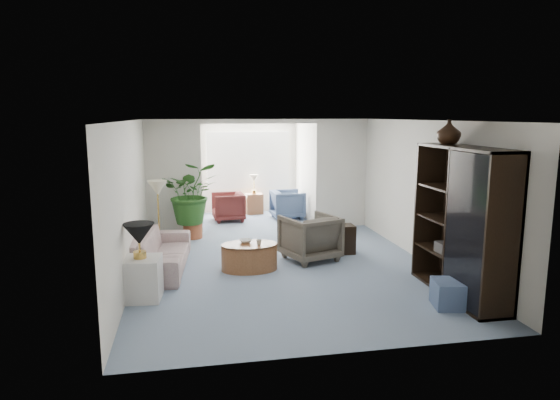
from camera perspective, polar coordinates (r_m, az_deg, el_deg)
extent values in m
plane|color=#7F8EA8|center=(8.37, 0.77, -8.13)|extent=(6.00, 6.00, 0.00)
plane|color=#7F8EA8|center=(12.28, -3.03, -2.30)|extent=(2.60, 2.60, 0.00)
cube|color=white|center=(10.89, -12.27, 2.59)|extent=(1.20, 0.12, 2.50)
cube|color=white|center=(11.43, 7.16, 3.07)|extent=(1.20, 0.12, 2.50)
cube|color=white|center=(10.92, -2.37, 9.14)|extent=(2.60, 0.12, 0.10)
cube|color=white|center=(13.13, -3.72, 4.66)|extent=(2.20, 0.02, 1.50)
cube|color=white|center=(13.10, -3.70, 4.65)|extent=(2.20, 0.02, 1.50)
cube|color=beige|center=(8.75, 16.96, 3.61)|extent=(0.04, 0.50, 0.40)
imported|color=#BBAF9E|center=(8.57, -13.74, -5.84)|extent=(1.01, 2.19, 0.62)
cube|color=silver|center=(7.30, -15.86, -8.79)|extent=(0.59, 0.59, 0.60)
cone|color=black|center=(7.12, -16.11, -3.82)|extent=(0.44, 0.44, 0.30)
cone|color=#F4ECC2|center=(9.38, -14.08, 1.37)|extent=(0.36, 0.36, 0.28)
cylinder|color=brown|center=(8.34, -3.58, -6.62)|extent=(1.15, 1.15, 0.45)
imported|color=silver|center=(8.36, -4.03, -4.79)|extent=(0.26, 0.26, 0.05)
imported|color=beige|center=(8.19, -2.47, -4.95)|extent=(0.12, 0.12, 0.09)
imported|color=#585246|center=(8.87, 3.50, -4.35)|extent=(1.13, 1.14, 0.82)
cube|color=black|center=(9.37, 7.21, -4.53)|extent=(0.46, 0.37, 0.54)
cube|color=black|center=(7.45, 20.40, -2.44)|extent=(0.52, 1.94, 2.16)
imported|color=#311D10|center=(7.73, 19.05, 7.50)|extent=(0.35, 0.35, 0.37)
cube|color=#4A577F|center=(7.18, 19.25, -10.27)|extent=(0.54, 0.54, 0.36)
cylinder|color=#AD5432|center=(10.60, -10.11, -3.53)|extent=(0.40, 0.40, 0.32)
imported|color=#28591E|center=(10.44, -10.25, 0.83)|extent=(1.18, 1.02, 1.31)
imported|color=#4A577F|center=(12.36, 0.89, -0.52)|extent=(0.83, 0.81, 0.72)
imported|color=#531C1D|center=(12.16, -6.06, -0.80)|extent=(0.81, 0.79, 0.70)
cube|color=brown|center=(12.98, -3.02, -0.43)|extent=(0.46, 0.37, 0.54)
cube|color=#312C26|center=(7.04, 21.79, 0.60)|extent=(0.30, 0.26, 0.16)
cube|color=#2F2C2A|center=(7.75, 18.90, -5.25)|extent=(0.30, 0.26, 0.16)
cube|color=#4C4846|center=(7.19, 21.20, -2.83)|extent=(0.30, 0.26, 0.16)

